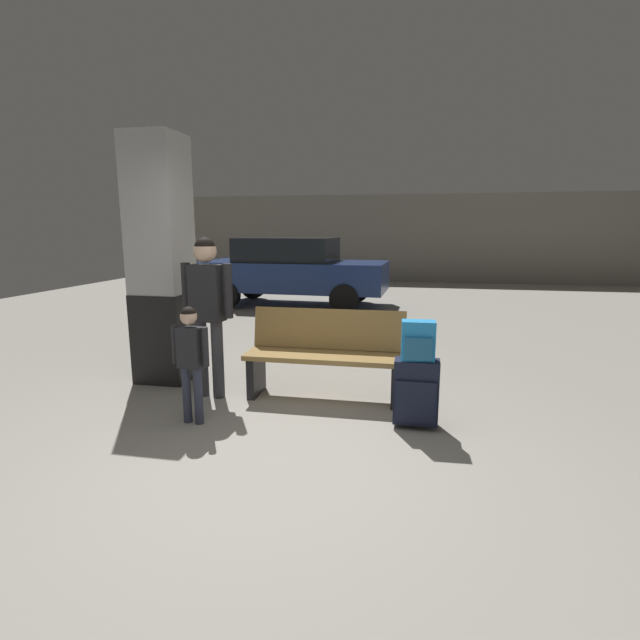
{
  "coord_description": "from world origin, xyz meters",
  "views": [
    {
      "loc": [
        1.0,
        -3.08,
        1.7
      ],
      "look_at": [
        0.15,
        1.3,
        0.85
      ],
      "focal_mm": 26.79,
      "sensor_mm": 36.0,
      "label": 1
    }
  ],
  "objects_px": {
    "bench": "(326,355)",
    "child": "(190,352)",
    "suitcase": "(416,392)",
    "adult": "(207,300)",
    "backpack_bright": "(418,341)",
    "parked_car_far": "(292,270)",
    "structural_pillar": "(162,262)"
  },
  "relations": [
    {
      "from": "bench",
      "to": "child",
      "type": "distance_m",
      "value": 1.39
    },
    {
      "from": "suitcase",
      "to": "backpack_bright",
      "type": "relative_size",
      "value": 1.78
    },
    {
      "from": "backpack_bright",
      "to": "child",
      "type": "bearing_deg",
      "value": -171.81
    },
    {
      "from": "child",
      "to": "parked_car_far",
      "type": "xyz_separation_m",
      "value": [
        -0.78,
        6.68,
        0.16
      ]
    },
    {
      "from": "structural_pillar",
      "to": "bench",
      "type": "distance_m",
      "value": 2.11
    },
    {
      "from": "bench",
      "to": "backpack_bright",
      "type": "height_order",
      "value": "backpack_bright"
    },
    {
      "from": "structural_pillar",
      "to": "bench",
      "type": "relative_size",
      "value": 1.69
    },
    {
      "from": "parked_car_far",
      "to": "child",
      "type": "bearing_deg",
      "value": -83.33
    },
    {
      "from": "suitcase",
      "to": "backpack_bright",
      "type": "bearing_deg",
      "value": -49.21
    },
    {
      "from": "parked_car_far",
      "to": "suitcase",
      "type": "bearing_deg",
      "value": -66.98
    },
    {
      "from": "bench",
      "to": "adult",
      "type": "bearing_deg",
      "value": -168.82
    },
    {
      "from": "child",
      "to": "parked_car_far",
      "type": "height_order",
      "value": "parked_car_far"
    },
    {
      "from": "bench",
      "to": "adult",
      "type": "height_order",
      "value": "adult"
    },
    {
      "from": "structural_pillar",
      "to": "suitcase",
      "type": "height_order",
      "value": "structural_pillar"
    },
    {
      "from": "bench",
      "to": "suitcase",
      "type": "height_order",
      "value": "bench"
    },
    {
      "from": "structural_pillar",
      "to": "adult",
      "type": "distance_m",
      "value": 0.93
    },
    {
      "from": "bench",
      "to": "child",
      "type": "height_order",
      "value": "child"
    },
    {
      "from": "suitcase",
      "to": "adult",
      "type": "bearing_deg",
      "value": 169.16
    },
    {
      "from": "child",
      "to": "structural_pillar",
      "type": "bearing_deg",
      "value": 126.91
    },
    {
      "from": "structural_pillar",
      "to": "backpack_bright",
      "type": "height_order",
      "value": "structural_pillar"
    },
    {
      "from": "parked_car_far",
      "to": "structural_pillar",
      "type": "bearing_deg",
      "value": -90.8
    },
    {
      "from": "child",
      "to": "adult",
      "type": "height_order",
      "value": "adult"
    },
    {
      "from": "suitcase",
      "to": "adult",
      "type": "distance_m",
      "value": 2.21
    },
    {
      "from": "child",
      "to": "parked_car_far",
      "type": "distance_m",
      "value": 6.73
    },
    {
      "from": "child",
      "to": "adult",
      "type": "bearing_deg",
      "value": 100.76
    },
    {
      "from": "bench",
      "to": "parked_car_far",
      "type": "bearing_deg",
      "value": 107.42
    },
    {
      "from": "structural_pillar",
      "to": "parked_car_far",
      "type": "distance_m",
      "value": 5.57
    },
    {
      "from": "bench",
      "to": "parked_car_far",
      "type": "distance_m",
      "value": 6.07
    },
    {
      "from": "bench",
      "to": "suitcase",
      "type": "bearing_deg",
      "value": -34.55
    },
    {
      "from": "structural_pillar",
      "to": "adult",
      "type": "bearing_deg",
      "value": -32.62
    },
    {
      "from": "child",
      "to": "adult",
      "type": "relative_size",
      "value": 0.65
    },
    {
      "from": "bench",
      "to": "parked_car_far",
      "type": "height_order",
      "value": "parked_car_far"
    }
  ]
}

